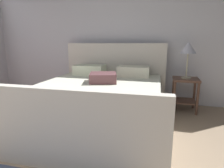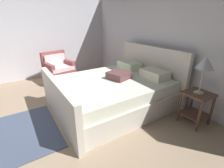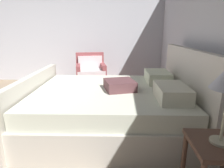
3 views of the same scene
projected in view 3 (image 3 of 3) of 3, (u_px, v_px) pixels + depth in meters
The scene contains 5 objects.
wall_back at pixel (212, 46), 2.53m from camera, with size 5.89×0.12×2.50m, color silver.
wall_side_left at pixel (46, 38), 5.51m from camera, with size 0.12×6.74×2.50m, color silver.
bed at pixel (112, 106), 2.85m from camera, with size 2.04×2.39×1.21m.
nightstand_right at pixel (216, 164), 1.53m from camera, with size 0.44×0.44×0.60m.
armchair at pixel (91, 75), 4.87m from camera, with size 0.87×0.86×0.90m.
Camera 3 is at (2.63, 2.16, 1.44)m, focal length 30.58 mm.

